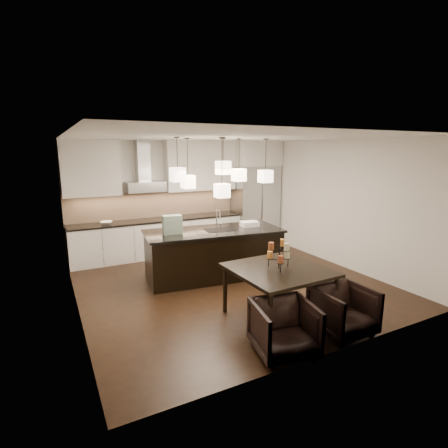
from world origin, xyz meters
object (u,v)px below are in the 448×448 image
refrigerator (255,205)px  island_body (214,254)px  armchair_right (343,310)px  armchair_left (284,329)px  dining_table (278,294)px

refrigerator → island_body: refrigerator is taller
armchair_right → island_body: bearing=103.2°
refrigerator → island_body: (-2.19, -1.90, -0.61)m
refrigerator → armchair_left: size_ratio=2.83×
island_body → armchair_left: bearing=-91.6°
refrigerator → dining_table: size_ratio=1.59×
island_body → dining_table: (0.07, -2.13, -0.06)m
refrigerator → dining_table: 4.61m
armchair_left → armchair_right: 1.06m
island_body → dining_table: size_ratio=1.97×
refrigerator → armchair_left: bearing=-118.4°
dining_table → armchair_left: (-0.51, -0.83, -0.06)m
dining_table → armchair_right: dining_table is taller
armchair_right → dining_table: bearing=126.1°
armchair_left → armchair_right: armchair_right is taller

